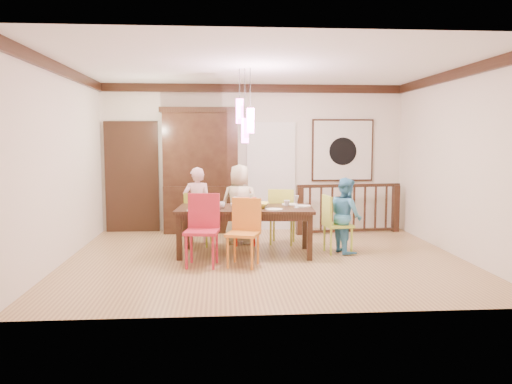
{
  "coord_description": "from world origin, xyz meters",
  "views": [
    {
      "loc": [
        -0.68,
        -7.48,
        1.8
      ],
      "look_at": [
        -0.1,
        0.42,
        0.98
      ],
      "focal_mm": 35.0,
      "sensor_mm": 36.0,
      "label": 1
    }
  ],
  "objects": [
    {
      "name": "cup_left",
      "position": [
        -0.67,
        0.2,
        0.8
      ],
      "size": [
        0.17,
        0.17,
        0.1
      ],
      "primitive_type": "imported",
      "rotation": [
        0.0,
        0.0,
        0.42
      ],
      "color": "silver",
      "rests_on": "dining_table"
    },
    {
      "name": "wall_back",
      "position": [
        0.0,
        2.5,
        1.45
      ],
      "size": [
        6.0,
        0.0,
        6.0
      ],
      "primitive_type": "plane",
      "rotation": [
        1.57,
        0.0,
        0.0
      ],
      "color": "silver",
      "rests_on": "floor"
    },
    {
      "name": "balustrade",
      "position": [
        1.81,
        1.95,
        0.5
      ],
      "size": [
        2.09,
        0.3,
        0.96
      ],
      "rotation": [
        0.0,
        0.0,
        0.11
      ],
      "color": "black",
      "rests_on": "floor"
    },
    {
      "name": "plate_near_mid",
      "position": [
        0.14,
        -0.02,
        0.76
      ],
      "size": [
        0.26,
        0.26,
        0.01
      ],
      "primitive_type": "cylinder",
      "color": "white",
      "rests_on": "dining_table"
    },
    {
      "name": "ceiling",
      "position": [
        0.0,
        0.0,
        2.9
      ],
      "size": [
        6.0,
        6.0,
        0.0
      ],
      "primitive_type": "plane",
      "rotation": [
        3.14,
        0.0,
        0.0
      ],
      "color": "white",
      "rests_on": "wall_back"
    },
    {
      "name": "plate_near_left",
      "position": [
        -1.05,
        -0.05,
        0.76
      ],
      "size": [
        0.26,
        0.26,
        0.01
      ],
      "primitive_type": "cylinder",
      "color": "white",
      "rests_on": "dining_table"
    },
    {
      "name": "floor",
      "position": [
        0.0,
        0.0,
        0.0
      ],
      "size": [
        6.0,
        6.0,
        0.0
      ],
      "primitive_type": "plane",
      "color": "#916B46",
      "rests_on": "ground"
    },
    {
      "name": "chair_far_left",
      "position": [
        -1.04,
        1.02,
        0.53
      ],
      "size": [
        0.49,
        0.49,
        0.92
      ],
      "rotation": [
        0.0,
        0.0,
        2.93
      ],
      "color": "#8DA023",
      "rests_on": "floor"
    },
    {
      "name": "wine_glass_b",
      "position": [
        -0.18,
        0.49,
        0.84
      ],
      "size": [
        0.08,
        0.08,
        0.19
      ],
      "primitive_type": null,
      "color": "silver",
      "rests_on": "dining_table"
    },
    {
      "name": "wine_glass_d",
      "position": [
        0.52,
        0.19,
        0.84
      ],
      "size": [
        0.08,
        0.08,
        0.19
      ],
      "primitive_type": null,
      "color": "silver",
      "rests_on": "dining_table"
    },
    {
      "name": "person_far_mid",
      "position": [
        -0.33,
        1.15,
        0.69
      ],
      "size": [
        0.76,
        0.59,
        1.39
      ],
      "primitive_type": "imported",
      "rotation": [
        0.0,
        0.0,
        2.91
      ],
      "color": "beige",
      "rests_on": "floor"
    },
    {
      "name": "chair_end_right",
      "position": [
        1.2,
        0.28,
        0.53
      ],
      "size": [
        0.46,
        0.46,
        0.93
      ],
      "rotation": [
        0.0,
        0.0,
        1.67
      ],
      "color": "#B2CA3D",
      "rests_on": "floor"
    },
    {
      "name": "china_hutch",
      "position": [
        -1.05,
        2.3,
        1.22
      ],
      "size": [
        1.54,
        0.46,
        2.43
      ],
      "color": "black",
      "rests_on": "floor"
    },
    {
      "name": "plate_far_left",
      "position": [
        -0.96,
        0.54,
        0.76
      ],
      "size": [
        0.26,
        0.26,
        0.01
      ],
      "primitive_type": "cylinder",
      "color": "white",
      "rests_on": "dining_table"
    },
    {
      "name": "wall_left",
      "position": [
        -3.0,
        0.0,
        1.45
      ],
      "size": [
        0.0,
        5.0,
        5.0
      ],
      "primitive_type": "plane",
      "rotation": [
        1.57,
        0.0,
        1.57
      ],
      "color": "silver",
      "rests_on": "floor"
    },
    {
      "name": "dining_table",
      "position": [
        -0.29,
        0.29,
        0.67
      ],
      "size": [
        2.19,
        1.13,
        0.75
      ],
      "rotation": [
        0.0,
        0.0,
        -0.08
      ],
      "color": "black",
      "rests_on": "floor"
    },
    {
      "name": "plate_far_right",
      "position": [
        0.46,
        0.56,
        0.76
      ],
      "size": [
        0.26,
        0.26,
        0.01
      ],
      "primitive_type": "cylinder",
      "color": "white",
      "rests_on": "dining_table"
    },
    {
      "name": "painting",
      "position": [
        1.8,
        2.46,
        1.6
      ],
      "size": [
        1.25,
        0.06,
        1.25
      ],
      "color": "black",
      "rests_on": "wall_back"
    },
    {
      "name": "person_far_left",
      "position": [
        -1.07,
        1.11,
        0.67
      ],
      "size": [
        0.49,
        0.32,
        1.34
      ],
      "primitive_type": "imported",
      "rotation": [
        0.0,
        0.0,
        3.14
      ],
      "color": "beige",
      "rests_on": "floor"
    },
    {
      "name": "chair_near_mid",
      "position": [
        -0.35,
        -0.46,
        0.55
      ],
      "size": [
        0.55,
        0.55,
        0.97
      ],
      "rotation": [
        0.0,
        0.0,
        -0.32
      ],
      "color": "orange",
      "rests_on": "floor"
    },
    {
      "name": "crown_molding",
      "position": [
        0.0,
        0.0,
        2.82
      ],
      "size": [
        6.0,
        5.0,
        0.16
      ],
      "primitive_type": null,
      "color": "black",
      "rests_on": "wall_back"
    },
    {
      "name": "small_bowl",
      "position": [
        -0.43,
        0.36,
        0.78
      ],
      "size": [
        0.2,
        0.2,
        0.06
      ],
      "primitive_type": "imported",
      "rotation": [
        0.0,
        0.0,
        -0.11
      ],
      "color": "white",
      "rests_on": "dining_table"
    },
    {
      "name": "chair_near_left",
      "position": [
        -0.94,
        -0.42,
        0.59
      ],
      "size": [
        0.52,
        0.52,
        1.03
      ],
      "rotation": [
        0.0,
        0.0,
        -0.13
      ],
      "color": "#B22033",
      "rests_on": "floor"
    },
    {
      "name": "pendant_cluster",
      "position": [
        -0.28,
        0.29,
        2.11
      ],
      "size": [
        0.27,
        0.21,
        1.14
      ],
      "color": "#FF4CC9",
      "rests_on": "ceiling"
    },
    {
      "name": "napkin",
      "position": [
        -0.33,
        -0.1,
        0.76
      ],
      "size": [
        0.18,
        0.14,
        0.01
      ],
      "primitive_type": "cube",
      "color": "#D83359",
      "rests_on": "dining_table"
    },
    {
      "name": "chair_far_right",
      "position": [
        0.4,
        1.05,
        0.56
      ],
      "size": [
        0.54,
        0.54,
        0.97
      ],
      "rotation": [
        0.0,
        0.0,
        2.88
      ],
      "color": "#B3C036",
      "rests_on": "floor"
    },
    {
      "name": "panel_door",
      "position": [
        -2.4,
        2.45,
        1.05
      ],
      "size": [
        1.04,
        0.07,
        2.24
      ],
      "primitive_type": "cube",
      "color": "black",
      "rests_on": "wall_back"
    },
    {
      "name": "plate_far_mid",
      "position": [
        -0.34,
        0.56,
        0.76
      ],
      "size": [
        0.26,
        0.26,
        0.01
      ],
      "primitive_type": "cylinder",
      "color": "white",
      "rests_on": "dining_table"
    },
    {
      "name": "cup_right",
      "position": [
        0.39,
        0.42,
        0.8
      ],
      "size": [
        0.1,
        0.1,
        0.09
      ],
      "primitive_type": "imported",
      "rotation": [
        0.0,
        0.0,
        -0.05
      ],
      "color": "silver",
      "rests_on": "dining_table"
    },
    {
      "name": "wine_glass_a",
      "position": [
        -0.84,
        0.4,
        0.84
      ],
      "size": [
        0.08,
        0.08,
        0.19
      ],
      "primitive_type": null,
      "color": "#590C19",
      "rests_on": "dining_table"
    },
    {
      "name": "chair_far_mid",
      "position": [
        -0.25,
        1.02,
        0.48
      ],
      "size": [
        0.39,
        0.39,
        0.84
      ],
      "rotation": [
        0.0,
        0.0,
        3.11
      ],
      "color": "red",
      "rests_on": "floor"
    },
    {
      "name": "white_doorway",
      "position": [
        0.35,
        2.46,
        1.05
      ],
      "size": [
        0.97,
        0.05,
        2.22
      ],
      "primitive_type": "cube",
      "color": "silver",
      "rests_on": "wall_back"
    },
    {
      "name": "wine_glass_c",
      "position": [
        -0.44,
        0.07,
        0.84
      ],
      "size": [
        0.08,
        0.08,
        0.19
      ],
      "primitive_type": null,
      "color": "#590C19",
      "rests_on": "dining_table"
    },
    {
      "name": "wall_right",
      "position": [
        3.0,
        0.0,
        1.45
      ],
      "size": [
        0.0,
        5.0,
        5.0
      ],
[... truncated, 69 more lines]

